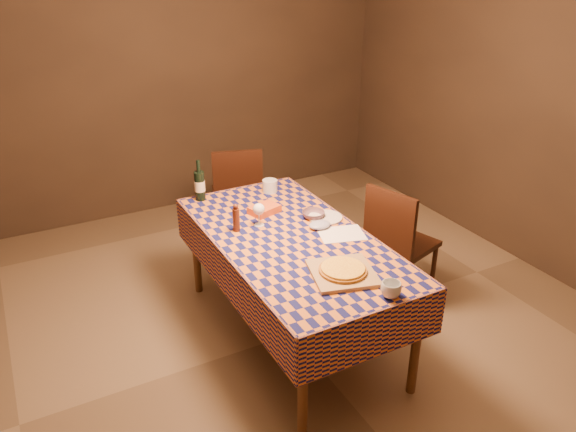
{
  "coord_description": "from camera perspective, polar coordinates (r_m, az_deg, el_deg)",
  "views": [
    {
      "loc": [
        -1.51,
        -2.79,
        2.46
      ],
      "look_at": [
        0.0,
        0.05,
        0.9
      ],
      "focal_mm": 35.0,
      "sensor_mm": 36.0,
      "label": 1
    }
  ],
  "objects": [
    {
      "name": "pizza",
      "position": [
        3.2,
        5.59,
        -5.42
      ],
      "size": [
        0.32,
        0.32,
        0.03
      ],
      "color": "#945818",
      "rests_on": "cutting_board"
    },
    {
      "name": "wine_bottle",
      "position": [
        4.13,
        -8.96,
        3.12
      ],
      "size": [
        0.09,
        0.09,
        0.31
      ],
      "color": "black",
      "rests_on": "dining_table"
    },
    {
      "name": "takeout_container",
      "position": [
        3.91,
        -2.42,
        0.67
      ],
      "size": [
        0.23,
        0.19,
        0.05
      ],
      "primitive_type": "cube",
      "rotation": [
        0.0,
        0.0,
        0.28
      ],
      "color": "#CE4E1B",
      "rests_on": "dining_table"
    },
    {
      "name": "chair_right",
      "position": [
        4.18,
        11.0,
        -2.27
      ],
      "size": [
        0.53,
        0.53,
        0.93
      ],
      "color": "black",
      "rests_on": "ground"
    },
    {
      "name": "flour_bag",
      "position": [
        3.71,
        3.23,
        -0.89
      ],
      "size": [
        0.16,
        0.12,
        0.04
      ],
      "primitive_type": "ellipsoid",
      "rotation": [
        0.0,
        0.0,
        -0.05
      ],
      "color": "#9498BD",
      "rests_on": "dining_table"
    },
    {
      "name": "tumbler",
      "position": [
        3.04,
        10.42,
        -7.38
      ],
      "size": [
        0.13,
        0.13,
        0.09
      ],
      "primitive_type": "imported",
      "rotation": [
        0.0,
        0.0,
        -0.16
      ],
      "color": "silver",
      "rests_on": "dining_table"
    },
    {
      "name": "pepper_mill",
      "position": [
        3.65,
        -5.29,
        -0.24
      ],
      "size": [
        0.05,
        0.05,
        0.19
      ],
      "color": "#4B1F11",
      "rests_on": "dining_table"
    },
    {
      "name": "wine_glass",
      "position": [
        3.7,
        -2.99,
        0.61
      ],
      "size": [
        0.08,
        0.08,
        0.16
      ],
      "color": "white",
      "rests_on": "dining_table"
    },
    {
      "name": "bowl",
      "position": [
        3.84,
        2.59,
        0.13
      ],
      "size": [
        0.17,
        0.17,
        0.05
      ],
      "primitive_type": "imported",
      "rotation": [
        0.0,
        0.0,
        -0.13
      ],
      "color": "#614552",
      "rests_on": "dining_table"
    },
    {
      "name": "chair_far",
      "position": [
        4.92,
        -5.18,
        2.56
      ],
      "size": [
        0.53,
        0.53,
        0.93
      ],
      "color": "black",
      "rests_on": "ground"
    },
    {
      "name": "room",
      "position": [
        3.36,
        0.4,
        6.59
      ],
      "size": [
        5.0,
        5.1,
        2.7
      ],
      "color": "brown",
      "rests_on": "ground"
    },
    {
      "name": "deli_tub",
      "position": [
        4.24,
        -1.85,
        3.08
      ],
      "size": [
        0.14,
        0.14,
        0.09
      ],
      "primitive_type": "cylinder",
      "rotation": [
        0.0,
        0.0,
        0.35
      ],
      "color": "silver",
      "rests_on": "dining_table"
    },
    {
      "name": "white_plate",
      "position": [
        3.84,
        3.8,
        -0.15
      ],
      "size": [
        0.26,
        0.26,
        0.01
      ],
      "primitive_type": "cylinder",
      "rotation": [
        0.0,
        0.0,
        -0.14
      ],
      "color": "silver",
      "rests_on": "dining_table"
    },
    {
      "name": "cutting_board",
      "position": [
        3.21,
        5.57,
        -5.78
      ],
      "size": [
        0.43,
        0.43,
        0.02
      ],
      "primitive_type": "cube",
      "rotation": [
        0.0,
        0.0,
        -0.27
      ],
      "color": "#9D7949",
      "rests_on": "dining_table"
    },
    {
      "name": "dining_table",
      "position": [
        3.63,
        0.37,
        -3.23
      ],
      "size": [
        0.94,
        1.84,
        0.77
      ],
      "color": "brown",
      "rests_on": "ground"
    },
    {
      "name": "flour_patch",
      "position": [
        3.65,
        5.46,
        -1.82
      ],
      "size": [
        0.34,
        0.29,
        0.0
      ],
      "primitive_type": "cube",
      "rotation": [
        0.0,
        0.0,
        -0.29
      ],
      "color": "white",
      "rests_on": "dining_table"
    }
  ]
}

